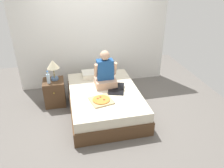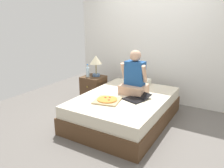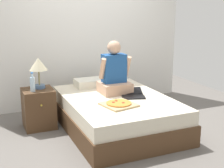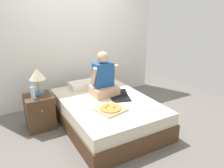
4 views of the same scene
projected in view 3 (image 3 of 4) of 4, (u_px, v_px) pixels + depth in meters
name	position (u px, v px, depth m)	size (l,w,h in m)	color
ground_plane	(116.00, 128.00, 4.59)	(5.69, 5.69, 0.00)	#66605B
wall_back	(85.00, 35.00, 5.50)	(3.69, 0.12, 2.50)	silver
bed	(116.00, 113.00, 4.53)	(1.44, 2.01, 0.48)	#4C331E
nightstand_left	(39.00, 108.00, 4.57)	(0.44, 0.47, 0.58)	#4C331E
lamp_on_left_nightstand	(38.00, 66.00, 4.48)	(0.26, 0.26, 0.45)	#4C6B93
water_bottle	(33.00, 84.00, 4.36)	(0.07, 0.07, 0.28)	silver
pillow	(92.00, 83.00, 5.06)	(0.52, 0.34, 0.12)	silver
person_seated	(114.00, 74.00, 4.63)	(0.47, 0.40, 0.78)	tan
laptop	(133.00, 95.00, 4.51)	(0.43, 0.49, 0.07)	black
pizza_box	(119.00, 104.00, 4.08)	(0.48, 0.48, 0.05)	tan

